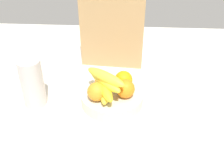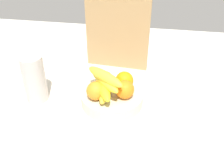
% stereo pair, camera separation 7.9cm
% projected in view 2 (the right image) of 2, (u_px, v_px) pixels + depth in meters
% --- Properties ---
extents(ground_plane, '(1.80, 1.40, 0.03)m').
position_uv_depth(ground_plane, '(120.00, 101.00, 1.12)').
color(ground_plane, beige).
extents(fruit_bowl, '(0.24, 0.24, 0.05)m').
position_uv_depth(fruit_bowl, '(112.00, 97.00, 1.07)').
color(fruit_bowl, beige).
rests_on(fruit_bowl, ground_plane).
extents(orange_front_left, '(0.07, 0.07, 0.07)m').
position_uv_depth(orange_front_left, '(124.00, 80.00, 1.06)').
color(orange_front_left, orange).
rests_on(orange_front_left, fruit_bowl).
extents(orange_front_right, '(0.07, 0.07, 0.07)m').
position_uv_depth(orange_front_right, '(105.00, 80.00, 1.06)').
color(orange_front_right, orange).
rests_on(orange_front_right, fruit_bowl).
extents(orange_center, '(0.07, 0.07, 0.07)m').
position_uv_depth(orange_center, '(96.00, 91.00, 1.01)').
color(orange_center, orange).
rests_on(orange_center, fruit_bowl).
extents(orange_back_left, '(0.07, 0.07, 0.07)m').
position_uv_depth(orange_back_left, '(125.00, 90.00, 1.02)').
color(orange_back_left, orange).
rests_on(orange_back_left, fruit_bowl).
extents(banana_bunch, '(0.16, 0.19, 0.11)m').
position_uv_depth(banana_bunch, '(105.00, 84.00, 1.01)').
color(banana_bunch, yellow).
rests_on(banana_bunch, fruit_bowl).
extents(cutting_board, '(0.28, 0.04, 0.36)m').
position_uv_depth(cutting_board, '(117.00, 31.00, 1.20)').
color(cutting_board, tan).
rests_on(cutting_board, ground_plane).
extents(thermos_tumbler, '(0.09, 0.09, 0.19)m').
position_uv_depth(thermos_tumbler, '(34.00, 79.00, 1.05)').
color(thermos_tumbler, '#BDB7B4').
rests_on(thermos_tumbler, ground_plane).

